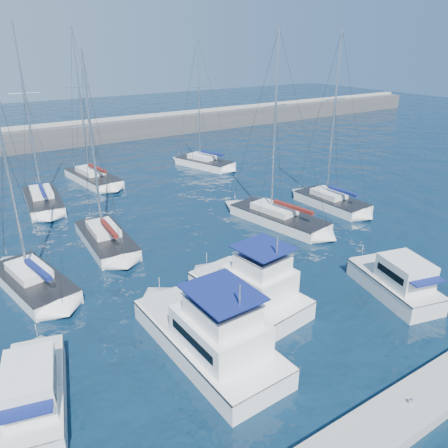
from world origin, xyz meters
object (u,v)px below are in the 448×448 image
motor_yacht_port_outer (35,394)px  sailboat_mid_a (33,282)px  motor_yacht_stbd_inner (252,289)px  sailboat_back_b (93,178)px  sailboat_back_c (205,162)px  motor_yacht_port_inner (212,337)px  sailboat_mid_e (331,201)px  sailboat_mid_d (278,218)px  sailboat_mid_b (106,239)px  motor_yacht_stbd_outer (397,283)px  sailboat_back_a (43,200)px

motor_yacht_port_outer → sailboat_mid_a: sailboat_mid_a is taller
motor_yacht_stbd_inner → sailboat_back_b: 30.54m
motor_yacht_stbd_inner → sailboat_mid_a: sailboat_mid_a is taller
motor_yacht_port_outer → sailboat_back_c: size_ratio=0.45×
motor_yacht_port_inner → sailboat_mid_e: 24.63m
sailboat_mid_d → sailboat_mid_b: bearing=154.1°
motor_yacht_stbd_outer → sailboat_back_c: (5.67, 33.38, -0.40)m
motor_yacht_port_inner → motor_yacht_stbd_inner: size_ratio=1.23×
motor_yacht_port_outer → sailboat_back_a: size_ratio=0.41×
sailboat_mid_a → sailboat_mid_d: size_ratio=0.94×
sailboat_back_b → sailboat_back_c: bearing=-12.8°
motor_yacht_port_outer → sailboat_back_b: (12.75, 32.03, -0.41)m
motor_yacht_port_inner → sailboat_mid_b: sailboat_mid_b is taller
motor_yacht_stbd_inner → sailboat_mid_d: 13.54m
motor_yacht_stbd_inner → sailboat_mid_e: sailboat_mid_e is taller
motor_yacht_stbd_outer → sailboat_back_b: bearing=118.1°
motor_yacht_stbd_outer → sailboat_mid_a: (-19.26, 13.55, -0.41)m
motor_yacht_port_outer → sailboat_back_b: bearing=82.1°
motor_yacht_stbd_outer → sailboat_back_c: size_ratio=0.43×
sailboat_mid_b → sailboat_back_b: 17.77m
sailboat_back_b → sailboat_back_c: (14.22, -1.30, 0.00)m
motor_yacht_port_inner → sailboat_mid_d: sailboat_mid_d is taller
sailboat_mid_d → sailboat_mid_e: (7.05, 0.37, 0.03)m
motor_yacht_stbd_inner → sailboat_back_a: size_ratio=0.47×
sailboat_back_a → sailboat_back_c: bearing=15.6°
sailboat_mid_d → sailboat_back_c: size_ratio=1.04×
sailboat_mid_e → sailboat_mid_b: bearing=168.5°
motor_yacht_port_inner → sailboat_mid_a: size_ratio=0.64×
sailboat_back_b → motor_yacht_port_inner: bearing=-105.0°
sailboat_back_b → sailboat_back_a: bearing=-150.8°
motor_yacht_port_inner → sailboat_back_a: bearing=92.5°
sailboat_mid_b → sailboat_mid_e: bearing=-6.7°
sailboat_mid_d → sailboat_mid_e: size_ratio=1.00×
motor_yacht_port_outer → sailboat_mid_e: size_ratio=0.43×
motor_yacht_port_outer → sailboat_mid_d: 25.19m
sailboat_back_a → sailboat_mid_b: bearing=-74.5°
motor_yacht_stbd_outer → sailboat_mid_b: size_ratio=0.46×
sailboat_mid_b → sailboat_back_b: sailboat_back_b is taller
sailboat_mid_b → sailboat_mid_a: bearing=-144.9°
sailboat_mid_b → sailboat_back_b: size_ratio=0.89×
sailboat_mid_b → sailboat_mid_e: 21.80m
sailboat_mid_b → sailboat_back_c: 24.53m
motor_yacht_port_inner → sailboat_mid_a: 13.59m
motor_yacht_stbd_outer → sailboat_mid_b: 21.78m
sailboat_mid_e → sailboat_back_c: (-2.82, 19.56, -0.01)m
motor_yacht_port_inner → sailboat_back_a: (-2.25, 28.20, -0.59)m
motor_yacht_stbd_inner → motor_yacht_stbd_outer: size_ratio=1.16×
sailboat_mid_d → sailboat_back_a: bearing=125.1°
sailboat_back_b → sailboat_back_c: sailboat_back_b is taller
motor_yacht_port_outer → sailboat_mid_a: bearing=93.2°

